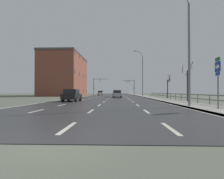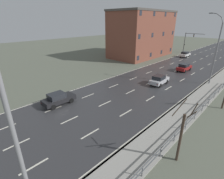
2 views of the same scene
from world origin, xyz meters
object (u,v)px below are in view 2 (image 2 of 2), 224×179
object	(u,v)px
car_far_left	(159,80)
car_near_left	(185,54)
traffic_signal_left	(188,40)
car_mid_centre	(58,99)
street_lamp_midground	(215,51)
street_lamp_foreground	(17,150)
car_distant	(184,67)
brick_building	(142,34)

from	to	relation	value
car_far_left	car_near_left	size ratio (longest dim) A/B	1.01
car_near_left	car_far_left	bearing A→B (deg)	-77.55
traffic_signal_left	car_mid_centre	bearing A→B (deg)	-86.93
car_near_left	traffic_signal_left	bearing A→B (deg)	107.90
street_lamp_midground	traffic_signal_left	xyz separation A→B (m)	(-14.28, 26.88, -1.25)
car_far_left	street_lamp_foreground	bearing A→B (deg)	-78.36
car_mid_centre	car_distant	distance (m)	27.19
street_lamp_foreground	traffic_signal_left	xyz separation A→B (m)	(-14.24, 56.64, -0.75)
car_far_left	brick_building	xyz separation A→B (m)	(-16.35, 18.49, 5.54)
street_lamp_foreground	traffic_signal_left	world-z (taller)	street_lamp_foreground
traffic_signal_left	brick_building	distance (m)	16.67
car_near_left	car_distant	bearing A→B (deg)	-69.49
car_near_left	street_lamp_midground	bearing A→B (deg)	-59.48
street_lamp_foreground	car_distant	bearing A→B (deg)	100.13
car_far_left	car_distant	size ratio (longest dim) A/B	1.01
street_lamp_foreground	car_near_left	world-z (taller)	street_lamp_foreground
car_mid_centre	street_lamp_foreground	bearing A→B (deg)	-34.44
street_lamp_foreground	street_lamp_midground	xyz separation A→B (m)	(0.04, 29.76, 0.49)
street_lamp_midground	car_distant	size ratio (longest dim) A/B	2.70
traffic_signal_left	car_far_left	distance (m)	34.10
traffic_signal_left	car_far_left	world-z (taller)	traffic_signal_left
car_distant	street_lamp_foreground	bearing A→B (deg)	-78.37
car_near_left	brick_building	distance (m)	13.96
brick_building	car_distant	bearing A→B (deg)	-24.78
traffic_signal_left	car_far_left	size ratio (longest dim) A/B	1.54
street_lamp_foreground	car_near_left	size ratio (longest dim) A/B	2.49
car_distant	brick_building	size ratio (longest dim) A/B	0.20
street_lamp_foreground	car_near_left	xyz separation A→B (m)	(-11.94, 49.72, -4.21)
street_lamp_midground	car_distant	bearing A→B (deg)	141.25
car_far_left	traffic_signal_left	bearing A→B (deg)	101.58
street_lamp_foreground	car_far_left	xyz separation A→B (m)	(-5.98, 23.74, -4.21)
street_lamp_foreground	car_distant	distance (m)	35.59
street_lamp_foreground	car_mid_centre	world-z (taller)	street_lamp_foreground
car_far_left	car_mid_centre	size ratio (longest dim) A/B	1.01
street_lamp_foreground	brick_building	size ratio (longest dim) A/B	0.50
street_lamp_midground	traffic_signal_left	world-z (taller)	street_lamp_midground
car_distant	brick_building	distance (m)	18.60
car_near_left	car_distant	world-z (taller)	same
traffic_signal_left	car_distant	size ratio (longest dim) A/B	1.55
street_lamp_foreground	traffic_signal_left	distance (m)	58.41
street_lamp_midground	car_mid_centre	xyz separation A→B (m)	(-11.68, -21.62, -4.70)
car_far_left	brick_building	size ratio (longest dim) A/B	0.20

